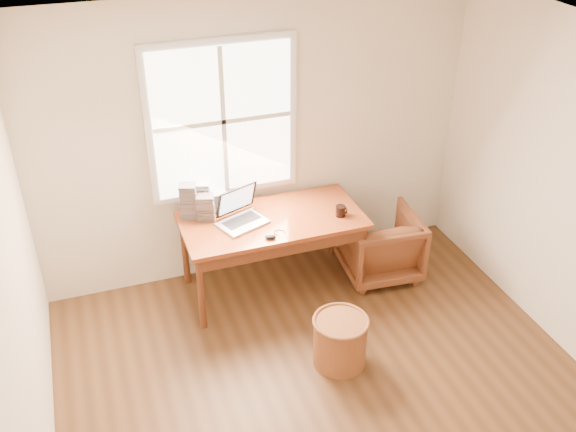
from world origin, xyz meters
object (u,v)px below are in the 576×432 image
armchair (380,245)px  wicker_stool (340,342)px  desk (272,220)px  cd_stack_a (201,197)px  coffee_mug (340,211)px  laptop (242,210)px

armchair → wicker_stool: bearing=55.0°
armchair → wicker_stool: armchair is taller
desk → cd_stack_a: size_ratio=5.54×
desk → coffee_mug: coffee_mug is taller
armchair → wicker_stool: (-0.83, -1.00, -0.11)m
coffee_mug → wicker_stool: bearing=-117.8°
desk → cd_stack_a: 0.66m
armchair → cd_stack_a: size_ratio=2.43×
coffee_mug → cd_stack_a: bearing=151.3°
coffee_mug → cd_stack_a: 1.23m
laptop → cd_stack_a: size_ratio=1.35×
desk → wicker_stool: 1.25m
armchair → cd_stack_a: (-1.57, 0.44, 0.58)m
laptop → coffee_mug: laptop is taller
desk → armchair: size_ratio=2.28×
armchair → cd_stack_a: bearing=-10.8°
armchair → laptop: laptop is taller
desk → coffee_mug: (0.58, -0.16, 0.07)m
desk → wicker_stool: (0.19, -1.12, -0.52)m
armchair → laptop: bearing=0.1°
armchair → laptop: 1.42m
coffee_mug → cd_stack_a: (-1.13, 0.48, 0.10)m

